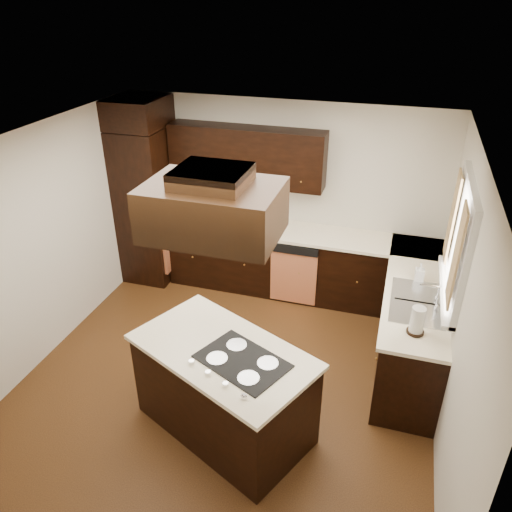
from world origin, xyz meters
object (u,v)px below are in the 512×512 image
oven_column (148,205)px  spice_rack (231,214)px  range_hood (213,210)px  island (224,391)px

oven_column → spice_rack: (1.18, 0.07, -0.01)m
range_hood → spice_rack: range_hood is taller
oven_column → island: (1.97, -2.41, -0.62)m
island → spice_rack: 2.67m
island → spice_rack: spice_rack is taller
oven_column → spice_rack: 1.18m
oven_column → island: oven_column is taller
spice_rack → island: bearing=-91.8°
range_hood → spice_rack: size_ratio=3.36×
island → oven_column: bearing=154.1°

